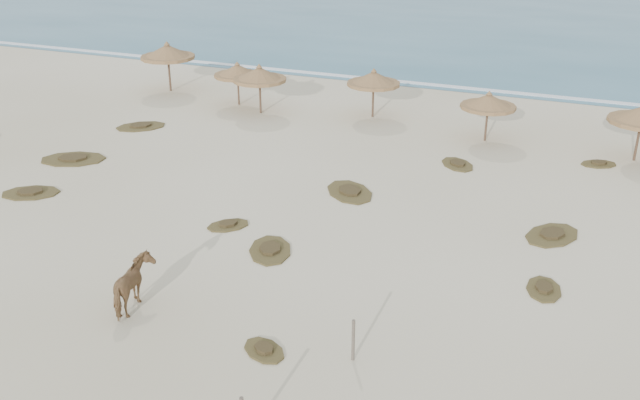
{
  "coord_description": "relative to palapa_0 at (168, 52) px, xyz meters",
  "views": [
    {
      "loc": [
        11.26,
        -16.9,
        11.35
      ],
      "look_at": [
        2.35,
        5.0,
        0.91
      ],
      "focal_mm": 40.0,
      "sensor_mm": 36.0,
      "label": 1
    }
  ],
  "objects": [
    {
      "name": "foam_line",
      "position": [
        12.99,
        7.29,
        -2.32
      ],
      "size": [
        70.0,
        0.6,
        0.01
      ],
      "primitive_type": "cube",
      "color": "silver",
      "rests_on": "ground"
    },
    {
      "name": "scrub_0",
      "position": [
        3.52,
        -15.6,
        -2.27
      ],
      "size": [
        2.76,
        2.37,
        0.16
      ],
      "rotation": [
        0.0,
        0.0,
        0.44
      ],
      "color": "brown",
      "rests_on": "ground"
    },
    {
      "name": "scrub_4",
      "position": [
        23.51,
        -15.56,
        -2.27
      ],
      "size": [
        1.3,
        1.77,
        0.16
      ],
      "rotation": [
        0.0,
        0.0,
        1.73
      ],
      "color": "brown",
      "rests_on": "ground"
    },
    {
      "name": "scrub_1",
      "position": [
        2.5,
        -11.83,
        -2.27
      ],
      "size": [
        3.47,
        2.89,
        0.16
      ],
      "rotation": [
        0.0,
        0.0,
        0.38
      ],
      "color": "brown",
      "rests_on": "ground"
    },
    {
      "name": "scrub_9",
      "position": [
        14.62,
        -16.41,
        -2.27
      ],
      "size": [
        2.25,
        2.62,
        0.16
      ],
      "rotation": [
        0.0,
        0.0,
        2.02
      ],
      "color": "brown",
      "rests_on": "ground"
    },
    {
      "name": "palapa_4",
      "position": [
        19.29,
        -2.11,
        -0.39
      ],
      "size": [
        3.45,
        3.45,
        2.49
      ],
      "rotation": [
        0.0,
        0.0,
        0.38
      ],
      "color": "brown",
      "rests_on": "ground"
    },
    {
      "name": "palapa_2",
      "position": [
        7.12,
        -2.09,
        -0.22
      ],
      "size": [
        3.74,
        3.74,
        2.71
      ],
      "rotation": [
        0.0,
        0.0,
        0.36
      ],
      "color": "brown",
      "rests_on": "ground"
    },
    {
      "name": "ground",
      "position": [
        12.99,
        -18.71,
        -2.32
      ],
      "size": [
        160.0,
        160.0,
        0.0
      ],
      "primitive_type": "plane",
      "color": "beige",
      "rests_on": "ground"
    },
    {
      "name": "scrub_5",
      "position": [
        23.37,
        -11.62,
        -2.27
      ],
      "size": [
        2.46,
        2.83,
        0.16
      ],
      "rotation": [
        0.0,
        0.0,
        1.1
      ],
      "color": "brown",
      "rests_on": "ground"
    },
    {
      "name": "scrub_2",
      "position": [
        12.35,
        -15.25,
        -2.27
      ],
      "size": [
        1.83,
        1.84,
        0.16
      ],
      "rotation": [
        0.0,
        0.0,
        0.81
      ],
      "color": "brown",
      "rests_on": "ground"
    },
    {
      "name": "scrub_6",
      "position": [
        2.52,
        -6.67,
        -2.27
      ],
      "size": [
        2.97,
        2.88,
        0.16
      ],
      "rotation": [
        0.0,
        0.0,
        0.71
      ],
      "color": "brown",
      "rests_on": "ground"
    },
    {
      "name": "scrub_3",
      "position": [
        15.4,
        -10.67,
        -2.27
      ],
      "size": [
        2.99,
        3.06,
        0.16
      ],
      "rotation": [
        0.0,
        0.0,
        2.3
      ],
      "color": "brown",
      "rests_on": "ground"
    },
    {
      "name": "horse",
      "position": [
        12.54,
        -21.15,
        -1.55
      ],
      "size": [
        1.25,
        1.97,
        1.54
      ],
      "primitive_type": "imported",
      "rotation": [
        0.0,
        0.0,
        3.39
      ],
      "color": "#976844",
      "rests_on": "ground"
    },
    {
      "name": "palapa_1",
      "position": [
        5.26,
        -1.11,
        -0.41
      ],
      "size": [
        2.81,
        2.81,
        2.47
      ],
      "rotation": [
        0.0,
        0.0,
        -0.07
      ],
      "color": "brown",
      "rests_on": "ground"
    },
    {
      "name": "scrub_7",
      "position": [
        18.78,
        -5.94,
        -2.27
      ],
      "size": [
        2.15,
        2.26,
        0.16
      ],
      "rotation": [
        0.0,
        0.0,
        2.24
      ],
      "color": "brown",
      "rests_on": "ground"
    },
    {
      "name": "scrub_10",
      "position": [
        24.58,
        -3.52,
        -2.27
      ],
      "size": [
        1.89,
        1.65,
        0.16
      ],
      "rotation": [
        0.0,
        0.0,
        0.47
      ],
      "color": "brown",
      "rests_on": "ground"
    },
    {
      "name": "palapa_3",
      "position": [
        12.99,
        -0.44,
        -0.27
      ],
      "size": [
        3.33,
        3.33,
        2.64
      ],
      "rotation": [
        0.0,
        0.0,
        -0.2
      ],
      "color": "brown",
      "rests_on": "ground"
    },
    {
      "name": "palapa_0",
      "position": [
        0.0,
        0.0,
        0.0
      ],
      "size": [
        3.26,
        3.26,
        2.99
      ],
      "rotation": [
        0.0,
        0.0,
        0.02
      ],
      "color": "brown",
      "rests_on": "ground"
    },
    {
      "name": "scrub_12",
      "position": [
        16.95,
        -21.62,
        -2.27
      ],
      "size": [
        1.65,
        1.45,
        0.16
      ],
      "rotation": [
        0.0,
        0.0,
        2.64
      ],
      "color": "brown",
      "rests_on": "ground"
    },
    {
      "name": "fence_post_far",
      "position": [
        19.26,
        -21.06,
        -1.71
      ],
      "size": [
        0.09,
        0.09,
        1.22
      ],
      "primitive_type": "cylinder",
      "rotation": [
        0.0,
        0.0,
        -0.0
      ],
      "color": "#6D6052",
      "rests_on": "ground"
    }
  ]
}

